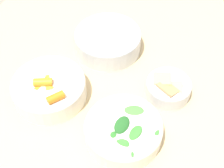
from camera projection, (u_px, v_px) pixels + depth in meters
The scene contains 5 objects.
dining_table at pixel (120, 116), 0.92m from camera, with size 1.08×1.07×0.76m.
bowl_carrots at pixel (49, 88), 0.81m from camera, with size 0.19×0.19×0.07m.
bowl_greens at pixel (124, 130), 0.73m from camera, with size 0.18×0.18×0.06m.
bowl_beans_hotdog at pixel (108, 42), 0.92m from camera, with size 0.19×0.19×0.06m.
bowl_cookies at pixel (168, 88), 0.81m from camera, with size 0.12×0.12×0.05m.
Camera 1 is at (-0.48, -0.19, 1.42)m, focal length 50.00 mm.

